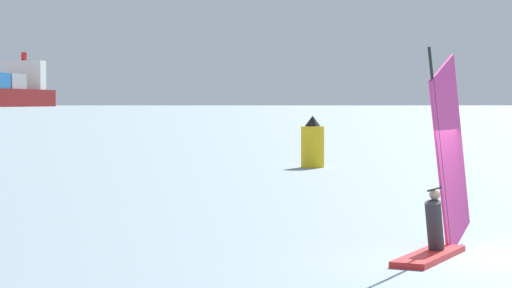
{
  "coord_description": "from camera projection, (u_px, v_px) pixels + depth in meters",
  "views": [
    {
      "loc": [
        -7.91,
        -19.32,
        3.06
      ],
      "look_at": [
        -2.06,
        14.42,
        1.67
      ],
      "focal_mm": 72.42,
      "sensor_mm": 36.0,
      "label": 1
    }
  ],
  "objects": [
    {
      "name": "windsurfer",
      "position": [
        441.0,
        199.0,
        20.74
      ],
      "size": [
        2.86,
        3.67,
        4.32
      ],
      "rotation": [
        0.0,
        0.0,
        4.07
      ],
      "color": "red",
      "rests_on": "ground_plane"
    },
    {
      "name": "distant_headland",
      "position": [
        315.0,
        95.0,
        1479.47
      ],
      "size": [
        988.05,
        526.92,
        25.7
      ],
      "primitive_type": "cube",
      "rotation": [
        0.0,
        0.0,
        -0.24
      ],
      "color": "#4C564C",
      "rests_on": "ground_plane"
    },
    {
      "name": "ground_plane",
      "position": [
        482.0,
        256.0,
        20.49
      ],
      "size": [
        4000.0,
        4000.0,
        0.0
      ],
      "primitive_type": "plane",
      "color": "gray"
    },
    {
      "name": "channel_buoy",
      "position": [
        313.0,
        144.0,
        48.4
      ],
      "size": [
        1.1,
        1.1,
        2.43
      ],
      "color": "yellow",
      "rests_on": "ground_plane"
    }
  ]
}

